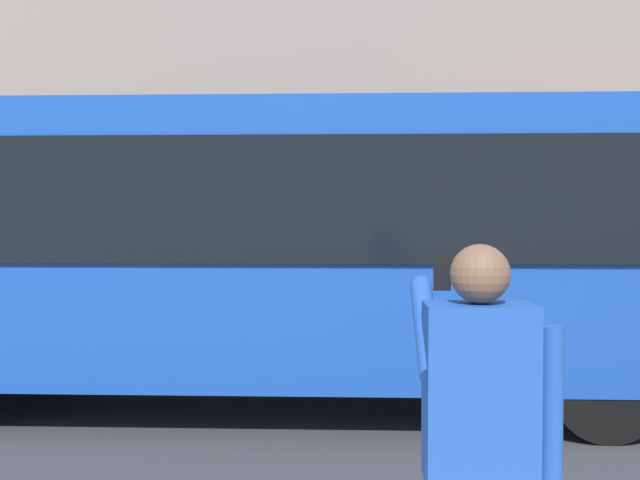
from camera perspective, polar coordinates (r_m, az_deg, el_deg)
The scene contains 4 objects.
ground_plane at distance 7.76m, azimuth 4.72°, elevation -12.75°, with size 60.00×60.00×0.00m, color #38383A.
building_facade_far at distance 14.87m, azimuth 3.68°, elevation 17.55°, with size 28.00×1.55×12.00m.
red_bus at distance 7.53m, azimuth -3.79°, elevation -0.23°, with size 9.05×2.54×3.08m.
pedestrian_photographer at distance 2.86m, azimuth 12.32°, elevation -14.65°, with size 0.53×0.52×1.70m.
Camera 1 is at (0.32, 7.50, 1.95)m, focal length 41.12 mm.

